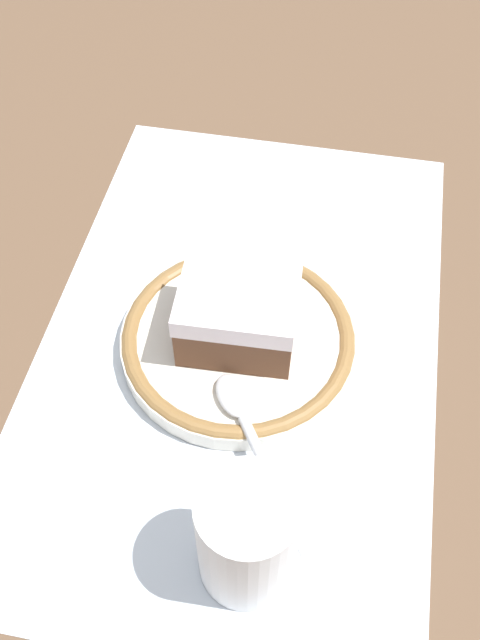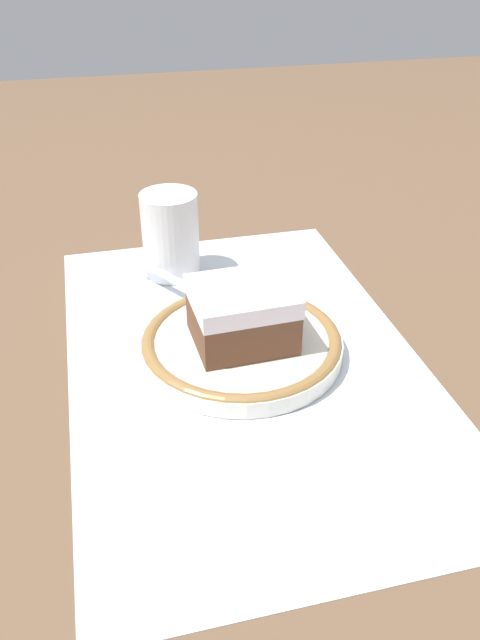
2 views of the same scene
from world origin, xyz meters
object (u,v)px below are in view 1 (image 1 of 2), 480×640
(plate, at_px, (240,340))
(cup, at_px, (247,541))
(cake_slice, at_px, (244,312))
(spoon, at_px, (249,431))

(plate, bearing_deg, cup, -167.77)
(cake_slice, xyz_separation_m, cup, (-0.17, -0.03, -0.00))
(cake_slice, height_order, spoon, cake_slice)
(spoon, height_order, cup, cup)
(plate, relative_size, cake_slice, 2.03)
(cake_slice, bearing_deg, spoon, -166.80)
(plate, bearing_deg, cake_slice, -46.07)
(plate, xyz_separation_m, cake_slice, (0.00, -0.00, 0.03))
(cake_slice, distance_m, cup, 0.17)
(plate, distance_m, cup, 0.17)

